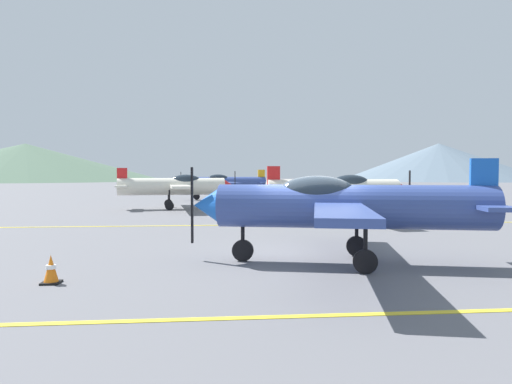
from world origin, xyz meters
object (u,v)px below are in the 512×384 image
(airplane_near, at_px, (341,205))
(airplane_back, at_px, (225,183))
(traffic_cone_side, at_px, (51,269))
(airplane_far, at_px, (177,186))
(airplane_mid, at_px, (339,189))

(airplane_near, distance_m, airplane_back, 28.57)
(airplane_back, height_order, traffic_cone_side, airplane_back)
(airplane_far, xyz_separation_m, traffic_cone_side, (-0.90, -19.67, -1.18))
(airplane_near, distance_m, airplane_mid, 11.31)
(airplane_back, relative_size, traffic_cone_side, 14.76)
(airplane_near, distance_m, airplane_far, 19.05)
(airplane_far, bearing_deg, airplane_mid, -40.54)
(airplane_near, xyz_separation_m, traffic_cone_side, (-6.44, -1.45, -1.18))
(airplane_back, bearing_deg, airplane_near, -85.49)
(airplane_back, bearing_deg, airplane_mid, -73.30)
(airplane_far, height_order, traffic_cone_side, airplane_far)
(airplane_mid, distance_m, traffic_cone_side, 15.60)
(airplane_mid, distance_m, airplane_far, 11.28)
(airplane_far, bearing_deg, airplane_back, 72.17)
(airplane_near, xyz_separation_m, airplane_mid, (3.03, 10.90, 0.00))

